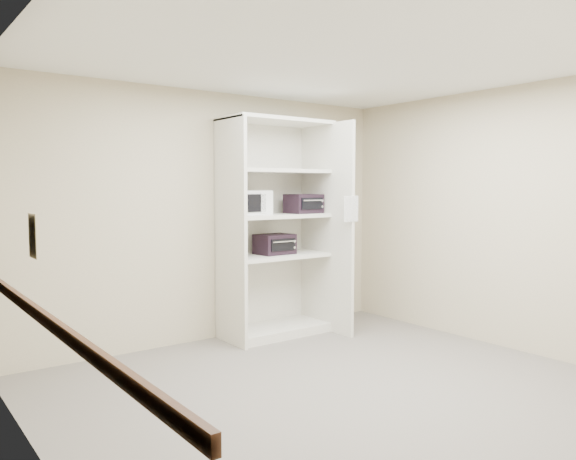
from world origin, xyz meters
TOP-DOWN VIEW (x-y plane):
  - floor at (0.00, 0.00)m, footprint 4.50×4.00m
  - ceiling at (0.00, 0.00)m, footprint 4.50×4.00m
  - wall_back at (0.00, 2.00)m, footprint 4.50×0.02m
  - wall_left at (-2.25, 0.00)m, footprint 0.02×4.00m
  - wall_right at (2.25, 0.00)m, footprint 0.02×4.00m
  - shelving_unit at (0.67, 1.70)m, footprint 1.24×0.92m
  - microwave at (0.28, 1.76)m, footprint 0.47×0.37m
  - toaster_oven_upper at (0.99, 1.67)m, footprint 0.40×0.31m
  - toaster_oven_lower at (0.61, 1.71)m, footprint 0.42×0.32m
  - paper_sign at (1.18, 1.07)m, footprint 0.22×0.02m
  - chair_rail at (-2.23, 0.00)m, footprint 0.04×3.98m
  - wall_poster at (-2.24, 0.22)m, footprint 0.01×0.20m

SIDE VIEW (x-z plane):
  - floor at x=0.00m, z-range -0.01..0.01m
  - chair_rail at x=-2.23m, z-range 0.86..0.94m
  - toaster_oven_lower at x=0.61m, z-range 0.92..1.14m
  - shelving_unit at x=0.67m, z-range -0.08..2.34m
  - wall_back at x=0.00m, z-range 0.00..2.70m
  - wall_left at x=-2.25m, z-range 0.00..2.70m
  - wall_right at x=2.25m, z-range 0.00..2.70m
  - wall_poster at x=-2.24m, z-range 1.24..1.51m
  - paper_sign at x=1.18m, z-range 1.30..1.57m
  - toaster_oven_upper at x=0.99m, z-range 1.37..1.59m
  - microwave at x=0.28m, z-range 1.37..1.63m
  - ceiling at x=0.00m, z-range 2.70..2.71m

